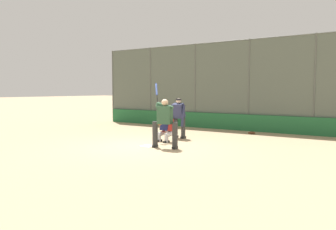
{
  "coord_description": "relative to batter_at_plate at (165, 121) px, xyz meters",
  "views": [
    {
      "loc": [
        -6.85,
        9.18,
        1.97
      ],
      "look_at": [
        -0.22,
        -1.0,
        1.05
      ],
      "focal_mm": 35.0,
      "sensor_mm": 36.0,
      "label": 1
    }
  ],
  "objects": [
    {
      "name": "ground_plane",
      "position": [
        0.71,
        0.04,
        -0.91
      ],
      "size": [
        160.0,
        160.0,
        0.0
      ],
      "primitive_type": "plane",
      "color": "tan"
    },
    {
      "name": "home_plate_marker",
      "position": [
        0.71,
        0.04,
        -0.91
      ],
      "size": [
        0.43,
        0.43,
        0.01
      ],
      "primitive_type": "cube",
      "color": "white",
      "rests_on": "ground_plane"
    },
    {
      "name": "backstop_fence",
      "position": [
        0.71,
        -6.21,
        1.39
      ],
      "size": [
        14.78,
        0.08,
        4.43
      ],
      "color": "#515651",
      "rests_on": "ground_plane"
    },
    {
      "name": "padding_wall",
      "position": [
        0.71,
        -6.11,
        -0.51
      ],
      "size": [
        14.4,
        0.18,
        0.8
      ],
      "primitive_type": "cube",
      "color": "#236638",
      "rests_on": "ground_plane"
    },
    {
      "name": "bleachers_beyond",
      "position": [
        -1.5,
        -8.36,
        -0.53
      ],
      "size": [
        10.29,
        1.95,
        1.16
      ],
      "color": "slate",
      "rests_on": "ground_plane"
    },
    {
      "name": "batter_at_plate",
      "position": [
        0.0,
        0.0,
        0.0
      ],
      "size": [
        1.1,
        0.57,
        2.22
      ],
      "rotation": [
        0.0,
        0.0,
        0.14
      ],
      "color": "#333333",
      "rests_on": "ground_plane"
    },
    {
      "name": "catcher_behind_plate",
      "position": [
        0.72,
        -1.14,
        -0.32
      ],
      "size": [
        0.62,
        0.76,
        1.13
      ],
      "rotation": [
        0.0,
        0.0,
        -0.17
      ],
      "color": "#B7B7BC",
      "rests_on": "ground_plane"
    },
    {
      "name": "umpire_home",
      "position": [
        0.8,
        -2.24,
        -0.03
      ],
      "size": [
        0.67,
        0.43,
        1.64
      ],
      "rotation": [
        0.0,
        0.0,
        -0.06
      ],
      "color": "#333333",
      "rests_on": "ground_plane"
    },
    {
      "name": "spare_bat_near_backstop",
      "position": [
        2.05,
        -3.64,
        -0.88
      ],
      "size": [
        0.9,
        0.14,
        0.07
      ],
      "rotation": [
        0.0,
        0.0,
        3.04
      ],
      "color": "black",
      "rests_on": "ground_plane"
    },
    {
      "name": "fielding_glove_on_dirt",
      "position": [
        -1.32,
        -5.09,
        -0.86
      ],
      "size": [
        0.32,
        0.24,
        0.12
      ],
      "color": "#56331E",
      "rests_on": "ground_plane"
    }
  ]
}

